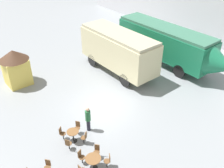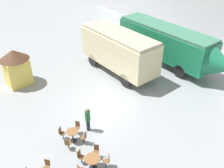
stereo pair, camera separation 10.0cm
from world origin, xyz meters
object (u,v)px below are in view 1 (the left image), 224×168
at_px(cafe_table_near, 93,160).
at_px(streamlined_locomotive, 171,44).
at_px(cafe_table_mid, 73,134).
at_px(visitor_person, 88,118).
at_px(ticket_kiosk, 15,66).
at_px(passenger_coach_vintage, 118,49).

bearing_deg(cafe_table_near, streamlined_locomotive, 112.92).
distance_m(streamlined_locomotive, cafe_table_mid, 12.62).
height_order(visitor_person, ticket_kiosk, ticket_kiosk).
bearing_deg(cafe_table_near, cafe_table_mid, 174.61).
relative_size(cafe_table_near, ticket_kiosk, 0.28).
xyz_separation_m(streamlined_locomotive, ticket_kiosk, (-5.64, -12.22, -0.40)).
xyz_separation_m(cafe_table_mid, visitor_person, (-0.22, 1.27, 0.41)).
height_order(passenger_coach_vintage, cafe_table_mid, passenger_coach_vintage).
xyz_separation_m(passenger_coach_vintage, visitor_person, (4.64, -6.41, -1.19)).
height_order(passenger_coach_vintage, cafe_table_near, passenger_coach_vintage).
distance_m(streamlined_locomotive, cafe_table_near, 13.57).
bearing_deg(ticket_kiosk, visitor_person, 8.85).
distance_m(streamlined_locomotive, visitor_person, 11.29).
bearing_deg(cafe_table_near, passenger_coach_vintage, 132.59).
bearing_deg(streamlined_locomotive, cafe_table_near, -67.08).
xyz_separation_m(passenger_coach_vintage, cafe_table_mid, (4.86, -7.68, -1.60)).
relative_size(cafe_table_near, cafe_table_mid, 1.11).
bearing_deg(visitor_person, cafe_table_mid, -80.17).
height_order(streamlined_locomotive, cafe_table_mid, streamlined_locomotive).
height_order(streamlined_locomotive, ticket_kiosk, streamlined_locomotive).
relative_size(streamlined_locomotive, cafe_table_mid, 15.24).
distance_m(passenger_coach_vintage, cafe_table_near, 10.85).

